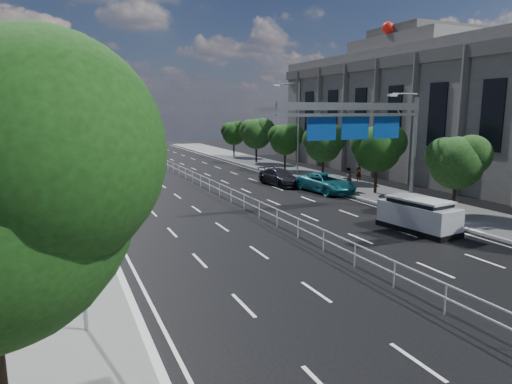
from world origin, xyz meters
TOP-DOWN VIEW (x-y plane):
  - ground at (0.00, 0.00)m, footprint 160.00×160.00m
  - sidewalk_near at (-11.50, 0.00)m, footprint 5.00×140.00m
  - kerb_near at (-9.00, 0.00)m, footprint 0.25×140.00m
  - median_fence at (0.00, 22.50)m, footprint 0.05×85.00m
  - toilet_sign at (-10.95, 0.00)m, footprint 1.62×0.18m
  - overhead_gantry at (6.74, 10.05)m, footprint 10.24×0.38m
  - streetlight_far at (10.50, 26.00)m, footprint 2.78×2.40m
  - civic_hall at (23.72, 22.00)m, footprint 14.40×36.00m
  - near_tree_back at (-11.94, 17.97)m, footprint 4.84×4.51m
  - far_tree_c at (11.24, 6.98)m, footprint 3.52×3.28m
  - far_tree_d at (11.25, 14.48)m, footprint 3.85×3.59m
  - far_tree_e at (11.25, 21.98)m, footprint 3.63×3.38m
  - far_tree_f at (11.24, 29.48)m, footprint 3.52×3.28m
  - far_tree_g at (11.25, 36.98)m, footprint 3.96×3.69m
  - far_tree_h at (11.24, 44.48)m, footprint 3.41×3.18m
  - white_minivan at (-7.32, 18.62)m, footprint 2.00×4.53m
  - red_bus at (-7.50, 51.98)m, footprint 2.73×10.40m
  - near_car_silver at (-1.70, 40.16)m, footprint 2.13×4.67m
  - near_car_dark at (-7.00, 61.16)m, footprint 1.87×4.25m
  - silver_minivan at (6.50, 4.96)m, footprint 2.36×4.50m
  - parked_car_teal at (8.30, 16.89)m, footprint 3.02×5.63m
  - parked_car_dark at (6.50, 21.34)m, footprint 2.47×5.04m
  - pedestrian_a at (13.40, 19.60)m, footprint 0.65×0.47m
  - pedestrian_b at (9.84, 16.21)m, footprint 0.90×0.71m

SIDE VIEW (x-z plane):
  - ground at x=0.00m, z-range 0.00..0.00m
  - sidewalk_near at x=-11.50m, z-range 0.00..0.14m
  - kerb_near at x=-9.00m, z-range -0.01..0.15m
  - median_fence at x=0.00m, z-range 0.01..1.04m
  - near_car_dark at x=-7.00m, z-range 0.00..1.36m
  - parked_car_dark at x=6.50m, z-range 0.00..1.41m
  - parked_car_teal at x=8.30m, z-range 0.00..1.50m
  - near_car_silver at x=-1.70m, z-range 0.00..1.55m
  - silver_minivan at x=6.50m, z-range -0.02..1.78m
  - pedestrian_a at x=13.40m, z-range 0.14..1.78m
  - white_minivan at x=-7.32m, z-range -0.02..1.94m
  - pedestrian_b at x=9.84m, z-range 0.14..1.97m
  - red_bus at x=-7.50m, z-range 0.07..3.15m
  - toilet_sign at x=-10.95m, z-range 0.77..5.11m
  - far_tree_h at x=11.24m, z-range 0.97..5.88m
  - far_tree_c at x=11.24m, z-range 0.95..5.90m
  - far_tree_f at x=11.24m, z-range 0.98..6.00m
  - far_tree_e at x=11.25m, z-range 0.99..6.12m
  - far_tree_d at x=11.25m, z-range 1.02..6.36m
  - far_tree_g at x=11.25m, z-range 1.03..6.48m
  - near_tree_back at x=-11.94m, z-range 1.27..7.96m
  - streetlight_far at x=10.50m, z-range 0.71..9.71m
  - overhead_gantry at x=6.74m, z-range 1.88..9.33m
  - civic_hall at x=23.72m, z-range -0.91..13.44m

